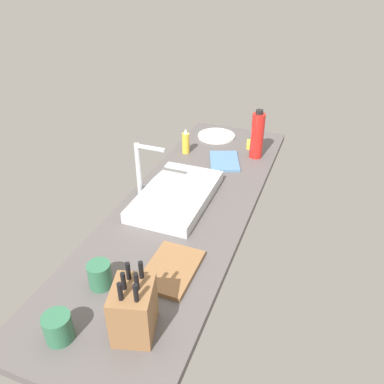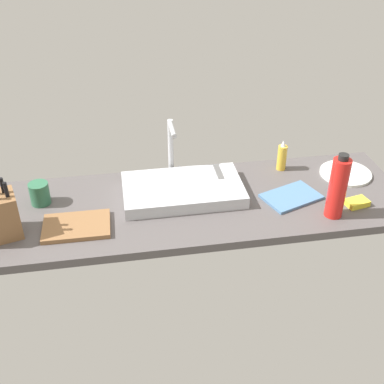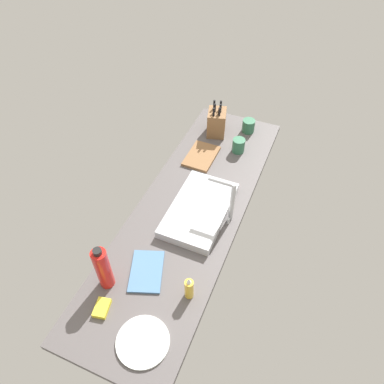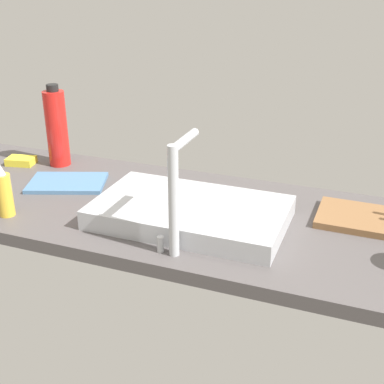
{
  "view_description": "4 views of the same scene",
  "coord_description": "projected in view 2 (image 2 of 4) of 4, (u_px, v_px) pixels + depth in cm",
  "views": [
    {
      "loc": [
        -134.95,
        -53.42,
        100.86
      ],
      "look_at": [
        -4.04,
        -3.85,
        13.15
      ],
      "focal_mm": 36.2,
      "sensor_mm": 36.0,
      "label": 1
    },
    {
      "loc": [
        -23.3,
        -163.86,
        116.16
      ],
      "look_at": [
        3.53,
        -3.68,
        10.74
      ],
      "focal_mm": 45.77,
      "sensor_mm": 36.0,
      "label": 2
    },
    {
      "loc": [
        119.5,
        50.94,
        156.76
      ],
      "look_at": [
        -3.78,
        -0.77,
        12.63
      ],
      "focal_mm": 33.66,
      "sensor_mm": 36.0,
      "label": 3
    },
    {
      "loc": [
        -42.21,
        117.81,
        65.12
      ],
      "look_at": [
        1.18,
        4.54,
        11.47
      ],
      "focal_mm": 48.12,
      "sensor_mm": 36.0,
      "label": 4
    }
  ],
  "objects": [
    {
      "name": "countertop_slab",
      "position": [
        182.0,
        206.0,
        2.01
      ],
      "size": [
        187.29,
        57.17,
        3.5
      ],
      "primitive_type": "cube",
      "color": "#514C4C",
      "rests_on": "ground"
    },
    {
      "name": "dish_towel",
      "position": [
        291.0,
        197.0,
        2.03
      ],
      "size": [
        26.61,
        22.11,
        1.2
      ],
      "primitive_type": "cube",
      "rotation": [
        0.0,
        0.0,
        0.35
      ],
      "color": "teal",
      "rests_on": "countertop_slab"
    },
    {
      "name": "sink_basin",
      "position": [
        183.0,
        190.0,
        2.04
      ],
      "size": [
        49.43,
        29.4,
        5.2
      ],
      "primitive_type": "cube",
      "color": "#B7BABF",
      "rests_on": "countertop_slab"
    },
    {
      "name": "faucet",
      "position": [
        171.0,
        145.0,
        2.09
      ],
      "size": [
        5.5,
        14.57,
        26.73
      ],
      "color": "#B7BABF",
      "rests_on": "countertop_slab"
    },
    {
      "name": "cutting_board",
      "position": [
        77.0,
        226.0,
        1.85
      ],
      "size": [
        25.37,
        17.45,
        1.8
      ],
      "primitive_type": "cube",
      "rotation": [
        0.0,
        0.0,
        -0.01
      ],
      "color": "brown",
      "rests_on": "countertop_slab"
    },
    {
      "name": "water_bottle",
      "position": [
        338.0,
        187.0,
        1.86
      ],
      "size": [
        6.98,
        6.98,
        27.03
      ],
      "color": "red",
      "rests_on": "countertop_slab"
    },
    {
      "name": "dish_sponge",
      "position": [
        357.0,
        203.0,
        1.98
      ],
      "size": [
        10.05,
        7.73,
        2.4
      ],
      "primitive_type": "cube",
      "rotation": [
        0.0,
        0.0,
        0.21
      ],
      "color": "yellow",
      "rests_on": "countertop_slab"
    },
    {
      "name": "coffee_mug",
      "position": [
        40.0,
        193.0,
        1.97
      ],
      "size": [
        7.96,
        7.96,
        9.26
      ],
      "primitive_type": "cylinder",
      "color": "#2D6647",
      "rests_on": "countertop_slab"
    },
    {
      "name": "dinner_plate",
      "position": [
        345.0,
        173.0,
        2.19
      ],
      "size": [
        22.68,
        22.68,
        1.2
      ],
      "primitive_type": "cylinder",
      "color": "silver",
      "rests_on": "countertop_slab"
    },
    {
      "name": "soap_bottle",
      "position": [
        282.0,
        157.0,
        2.2
      ],
      "size": [
        4.17,
        4.17,
        14.47
      ],
      "color": "gold",
      "rests_on": "countertop_slab"
    }
  ]
}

